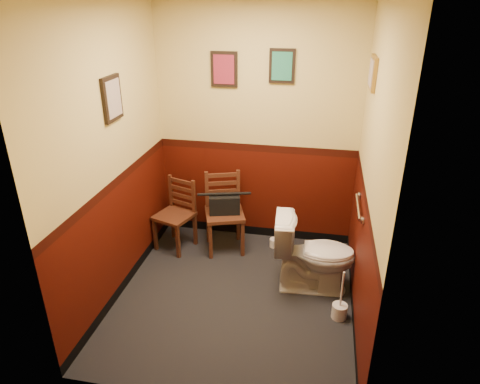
% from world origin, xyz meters
% --- Properties ---
extents(floor, '(2.20, 2.40, 0.00)m').
position_xyz_m(floor, '(0.00, 0.00, 0.00)').
color(floor, black).
rests_on(floor, ground).
extents(wall_back, '(2.20, 0.00, 2.70)m').
position_xyz_m(wall_back, '(0.00, 1.20, 1.35)').
color(wall_back, '#3B0C05').
rests_on(wall_back, ground).
extents(wall_front, '(2.20, 0.00, 2.70)m').
position_xyz_m(wall_front, '(0.00, -1.20, 1.35)').
color(wall_front, '#3B0C05').
rests_on(wall_front, ground).
extents(wall_left, '(0.00, 2.40, 2.70)m').
position_xyz_m(wall_left, '(-1.10, 0.00, 1.35)').
color(wall_left, '#3B0C05').
rests_on(wall_left, ground).
extents(wall_right, '(0.00, 2.40, 2.70)m').
position_xyz_m(wall_right, '(1.10, 0.00, 1.35)').
color(wall_right, '#3B0C05').
rests_on(wall_right, ground).
extents(grab_bar, '(0.05, 0.56, 0.06)m').
position_xyz_m(grab_bar, '(1.07, 0.25, 0.95)').
color(grab_bar, silver).
rests_on(grab_bar, wall_right).
extents(framed_print_back_a, '(0.28, 0.04, 0.36)m').
position_xyz_m(framed_print_back_a, '(-0.35, 1.18, 1.95)').
color(framed_print_back_a, black).
rests_on(framed_print_back_a, wall_back).
extents(framed_print_back_b, '(0.26, 0.04, 0.34)m').
position_xyz_m(framed_print_back_b, '(0.25, 1.18, 2.00)').
color(framed_print_back_b, black).
rests_on(framed_print_back_b, wall_back).
extents(framed_print_left, '(0.04, 0.30, 0.38)m').
position_xyz_m(framed_print_left, '(-1.08, 0.10, 1.85)').
color(framed_print_left, black).
rests_on(framed_print_left, wall_left).
extents(framed_print_right, '(0.04, 0.34, 0.28)m').
position_xyz_m(framed_print_right, '(1.08, 0.60, 2.05)').
color(framed_print_right, olive).
rests_on(framed_print_right, wall_right).
extents(toilet, '(0.81, 0.49, 0.77)m').
position_xyz_m(toilet, '(0.72, 0.29, 0.38)').
color(toilet, white).
rests_on(toilet, floor).
extents(toilet_brush, '(0.14, 0.14, 0.49)m').
position_xyz_m(toilet_brush, '(0.98, -0.11, 0.08)').
color(toilet_brush, silver).
rests_on(toilet_brush, floor).
extents(chair_left, '(0.48, 0.48, 0.81)m').
position_xyz_m(chair_left, '(-0.84, 0.79, 0.40)').
color(chair_left, '#502718').
rests_on(chair_left, floor).
extents(chair_right, '(0.52, 0.52, 0.88)m').
position_xyz_m(chair_right, '(-0.30, 0.87, 0.44)').
color(chair_right, '#502718').
rests_on(chair_right, floor).
extents(handbag, '(0.36, 0.24, 0.24)m').
position_xyz_m(handbag, '(-0.29, 0.83, 0.57)').
color(handbag, black).
rests_on(handbag, chair_right).
extents(tp_stack, '(0.23, 0.14, 0.29)m').
position_xyz_m(tp_stack, '(0.32, 0.96, 0.12)').
color(tp_stack, silver).
rests_on(tp_stack, floor).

